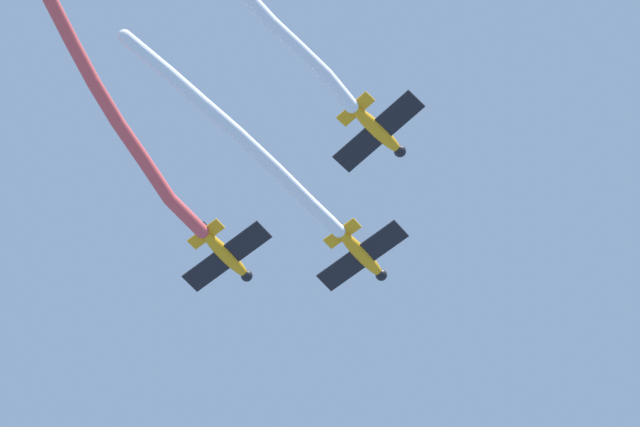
# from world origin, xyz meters

# --- Properties ---
(airplane_lead) EXTENTS (5.15, 6.74, 1.66)m
(airplane_lead) POSITION_xyz_m (-1.46, -4.04, 82.80)
(airplane_lead) COLOR orange
(smoke_trail_lead) EXTENTS (17.84, 7.92, 3.00)m
(smoke_trail_lead) POSITION_xyz_m (-12.28, -0.07, 83.64)
(smoke_trail_lead) COLOR white
(airplane_left_wing) EXTENTS (5.15, 6.74, 1.66)m
(airplane_left_wing) POSITION_xyz_m (-5.02, 4.10, 82.80)
(airplane_left_wing) COLOR orange
(smoke_trail_left_wing) EXTENTS (28.08, 2.96, 4.38)m
(smoke_trail_left_wing) POSITION_xyz_m (-20.80, 6.33, 84.35)
(smoke_trail_left_wing) COLOR #DB4C4C
(airplane_right_wing) EXTENTS (5.16, 6.69, 1.66)m
(airplane_right_wing) POSITION_xyz_m (-9.18, -8.44, 83.10)
(airplane_right_wing) COLOR orange
(smoke_trail_right_wing) EXTENTS (14.76, 5.45, 3.20)m
(smoke_trail_right_wing) POSITION_xyz_m (-18.28, -5.26, 84.14)
(smoke_trail_right_wing) COLOR white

